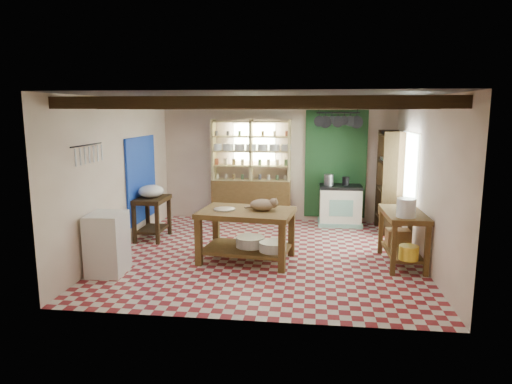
# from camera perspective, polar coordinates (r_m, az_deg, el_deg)

# --- Properties ---
(floor) EXTENTS (5.00, 5.00, 0.02)m
(floor) POSITION_cam_1_polar(r_m,az_deg,el_deg) (7.77, 1.16, -7.80)
(floor) COLOR maroon
(floor) RESTS_ON ground
(ceiling) EXTENTS (5.00, 5.00, 0.02)m
(ceiling) POSITION_cam_1_polar(r_m,az_deg,el_deg) (7.40, 1.24, 11.82)
(ceiling) COLOR #434247
(ceiling) RESTS_ON wall_back
(wall_back) EXTENTS (5.00, 0.04, 2.60)m
(wall_back) POSITION_cam_1_polar(r_m,az_deg,el_deg) (9.94, 2.68, 3.88)
(wall_back) COLOR beige
(wall_back) RESTS_ON floor
(wall_front) EXTENTS (5.00, 0.04, 2.60)m
(wall_front) POSITION_cam_1_polar(r_m,az_deg,el_deg) (5.03, -1.73, -2.31)
(wall_front) COLOR beige
(wall_front) RESTS_ON floor
(wall_left) EXTENTS (0.04, 5.00, 2.60)m
(wall_left) POSITION_cam_1_polar(r_m,az_deg,el_deg) (8.12, -16.65, 2.04)
(wall_left) COLOR beige
(wall_left) RESTS_ON floor
(wall_right) EXTENTS (0.04, 5.00, 2.60)m
(wall_right) POSITION_cam_1_polar(r_m,az_deg,el_deg) (7.64, 20.21, 1.36)
(wall_right) COLOR beige
(wall_right) RESTS_ON floor
(ceiling_beams) EXTENTS (5.00, 3.80, 0.15)m
(ceiling_beams) POSITION_cam_1_polar(r_m,az_deg,el_deg) (7.39, 1.23, 10.89)
(ceiling_beams) COLOR #332312
(ceiling_beams) RESTS_ON ceiling
(blue_wall_patch) EXTENTS (0.04, 1.40, 1.60)m
(blue_wall_patch) POSITION_cam_1_polar(r_m,az_deg,el_deg) (8.96, -14.12, 1.60)
(blue_wall_patch) COLOR #173CB1
(blue_wall_patch) RESTS_ON wall_left
(green_wall_patch) EXTENTS (1.30, 0.04, 2.30)m
(green_wall_patch) POSITION_cam_1_polar(r_m,az_deg,el_deg) (9.90, 9.91, 3.42)
(green_wall_patch) COLOR #1B4520
(green_wall_patch) RESTS_ON wall_back
(window_back) EXTENTS (0.90, 0.02, 0.80)m
(window_back) POSITION_cam_1_polar(r_m,az_deg,el_deg) (9.94, -0.20, 6.20)
(window_back) COLOR white
(window_back) RESTS_ON wall_back
(window_right) EXTENTS (0.02, 1.30, 1.20)m
(window_right) POSITION_cam_1_polar(r_m,az_deg,el_deg) (8.59, 18.64, 3.03)
(window_right) COLOR white
(window_right) RESTS_ON wall_right
(utensil_rail) EXTENTS (0.06, 0.90, 0.28)m
(utensil_rail) POSITION_cam_1_polar(r_m,az_deg,el_deg) (6.96, -20.35, 4.54)
(utensil_rail) COLOR black
(utensil_rail) RESTS_ON wall_left
(pot_rack) EXTENTS (0.86, 0.12, 0.36)m
(pot_rack) POSITION_cam_1_polar(r_m,az_deg,el_deg) (9.42, 10.20, 8.75)
(pot_rack) COLOR black
(pot_rack) RESTS_ON ceiling
(shelving_unit) EXTENTS (1.70, 0.34, 2.20)m
(shelving_unit) POSITION_cam_1_polar(r_m,az_deg,el_deg) (9.84, -0.61, 2.65)
(shelving_unit) COLOR tan
(shelving_unit) RESTS_ON floor
(tall_rack) EXTENTS (0.40, 0.86, 2.00)m
(tall_rack) POSITION_cam_1_polar(r_m,az_deg,el_deg) (9.38, 16.35, 1.25)
(tall_rack) COLOR #332312
(tall_rack) RESTS_ON floor
(work_table) EXTENTS (1.56, 1.14, 0.83)m
(work_table) POSITION_cam_1_polar(r_m,az_deg,el_deg) (7.33, -1.19, -5.46)
(work_table) COLOR brown
(work_table) RESTS_ON floor
(stove) EXTENTS (0.87, 0.60, 0.85)m
(stove) POSITION_cam_1_polar(r_m,az_deg,el_deg) (9.72, 10.47, -1.66)
(stove) COLOR white
(stove) RESTS_ON floor
(prep_table) EXTENTS (0.54, 0.79, 0.79)m
(prep_table) POSITION_cam_1_polar(r_m,az_deg,el_deg) (8.77, -12.84, -3.21)
(prep_table) COLOR #332312
(prep_table) RESTS_ON floor
(white_cabinet) EXTENTS (0.54, 0.63, 0.91)m
(white_cabinet) POSITION_cam_1_polar(r_m,az_deg,el_deg) (7.11, -18.09, -6.14)
(white_cabinet) COLOR silver
(white_cabinet) RESTS_ON floor
(right_counter) EXTENTS (0.62, 1.19, 0.84)m
(right_counter) POSITION_cam_1_polar(r_m,az_deg,el_deg) (7.52, 17.82, -5.50)
(right_counter) COLOR brown
(right_counter) RESTS_ON floor
(cat) EXTENTS (0.42, 0.33, 0.18)m
(cat) POSITION_cam_1_polar(r_m,az_deg,el_deg) (7.20, 0.82, -1.62)
(cat) COLOR #9C7C5B
(cat) RESTS_ON work_table
(steel_tray) EXTENTS (0.38, 0.38, 0.02)m
(steel_tray) POSITION_cam_1_polar(r_m,az_deg,el_deg) (7.28, -3.96, -2.16)
(steel_tray) COLOR #96969D
(steel_tray) RESTS_ON work_table
(basin_large) EXTENTS (0.52, 0.52, 0.16)m
(basin_large) POSITION_cam_1_polar(r_m,az_deg,el_deg) (7.39, -0.70, -6.23)
(basin_large) COLOR silver
(basin_large) RESTS_ON work_table
(basin_small) EXTENTS (0.47, 0.47, 0.15)m
(basin_small) POSITION_cam_1_polar(r_m,az_deg,el_deg) (7.17, 2.10, -6.82)
(basin_small) COLOR silver
(basin_small) RESTS_ON work_table
(kettle_left) EXTENTS (0.20, 0.20, 0.23)m
(kettle_left) POSITION_cam_1_polar(r_m,az_deg,el_deg) (9.61, 9.08, 1.52)
(kettle_left) COLOR #96969D
(kettle_left) RESTS_ON stove
(kettle_right) EXTENTS (0.15, 0.15, 0.18)m
(kettle_right) POSITION_cam_1_polar(r_m,az_deg,el_deg) (9.64, 11.16, 1.33)
(kettle_right) COLOR black
(kettle_right) RESTS_ON stove
(enamel_bowl) EXTENTS (0.47, 0.47, 0.24)m
(enamel_bowl) POSITION_cam_1_polar(r_m,az_deg,el_deg) (8.67, -12.97, 0.11)
(enamel_bowl) COLOR silver
(enamel_bowl) RESTS_ON prep_table
(white_bucket) EXTENTS (0.29, 0.29, 0.28)m
(white_bucket) POSITION_cam_1_polar(r_m,az_deg,el_deg) (7.04, 18.27, -1.89)
(white_bucket) COLOR silver
(white_bucket) RESTS_ON right_counter
(wicker_basket) EXTENTS (0.37, 0.30, 0.26)m
(wicker_basket) POSITION_cam_1_polar(r_m,az_deg,el_deg) (7.82, 17.33, -5.40)
(wicker_basket) COLOR olive
(wicker_basket) RESTS_ON right_counter
(yellow_tub) EXTENTS (0.29, 0.29, 0.21)m
(yellow_tub) POSITION_cam_1_polar(r_m,az_deg,el_deg) (7.12, 18.55, -7.20)
(yellow_tub) COLOR yellow
(yellow_tub) RESTS_ON right_counter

